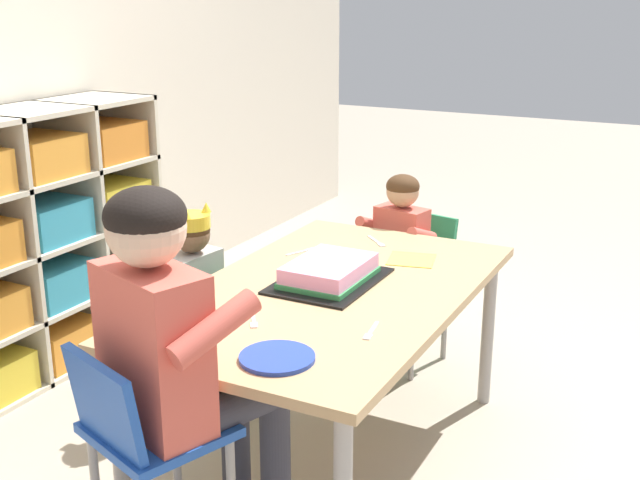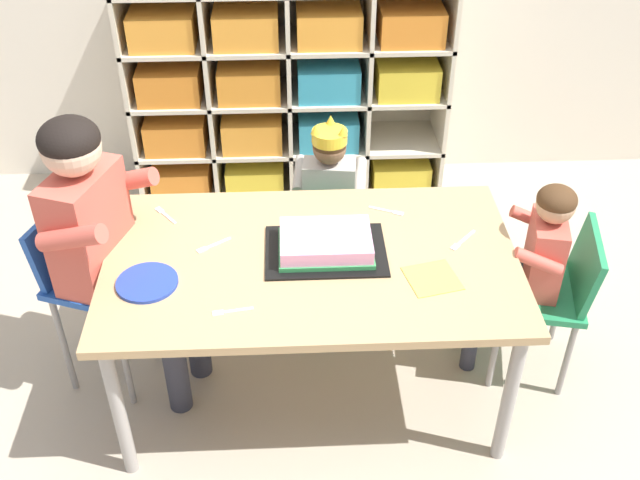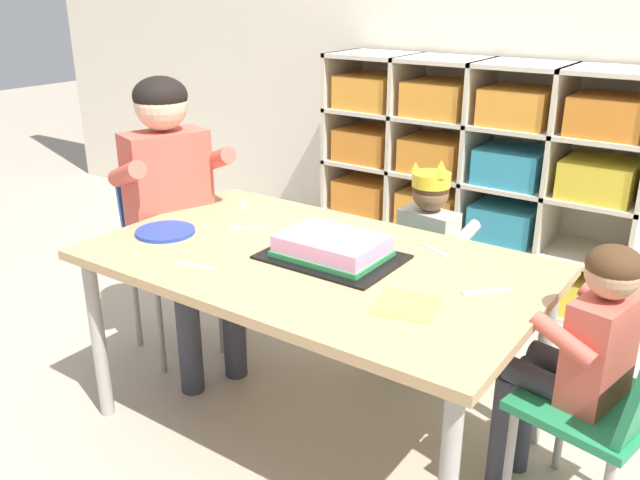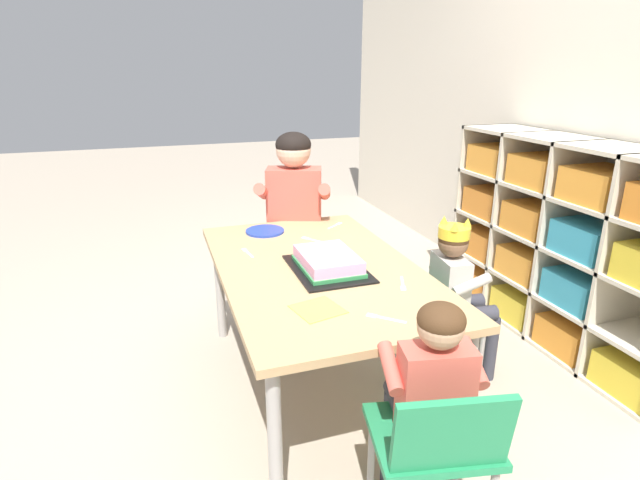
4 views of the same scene
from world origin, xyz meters
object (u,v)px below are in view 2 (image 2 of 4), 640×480
classroom_chair_adult_side (90,278)px  child_with_crown (330,184)px  fork_at_table_front_edge (389,211)px  fork_by_napkin (462,241)px  activity_table (311,271)px  fork_near_child_seat (212,246)px  fork_scattered_mid_table (230,311)px  classroom_chair_guest_side (552,287)px  paper_plate_stack (147,283)px  birthday_cake_on_tray (326,245)px  fork_near_cake_tray (165,214)px  guest_at_table_side (530,256)px  classroom_chair_blue (328,228)px  adult_helper_seated (106,231)px

classroom_chair_adult_side → child_with_crown: bearing=-39.8°
fork_at_table_front_edge → child_with_crown: bearing=-40.0°
classroom_chair_adult_side → fork_by_napkin: classroom_chair_adult_side is taller
activity_table → fork_near_child_seat: bearing=166.9°
fork_near_child_seat → fork_at_table_front_edge: same height
fork_scattered_mid_table → child_with_crown: bearing=58.9°
classroom_chair_guest_side → paper_plate_stack: paper_plate_stack is taller
birthday_cake_on_tray → fork_near_cake_tray: size_ratio=3.69×
classroom_chair_adult_side → fork_scattered_mid_table: bearing=-106.1°
fork_near_child_seat → fork_at_table_front_edge: 0.65m
paper_plate_stack → fork_by_napkin: paper_plate_stack is taller
guest_at_table_side → fork_near_child_seat: (-1.11, -0.02, 0.10)m
guest_at_table_side → fork_near_child_seat: bearing=-77.4°
classroom_chair_blue → classroom_chair_guest_side: size_ratio=0.94×
classroom_chair_adult_side → classroom_chair_guest_side: bearing=-72.0°
fork_near_child_seat → child_with_crown: bearing=18.3°
fork_near_child_seat → adult_helper_seated: bearing=144.6°
child_with_crown → fork_by_napkin: (0.42, -0.58, 0.13)m
paper_plate_stack → fork_at_table_front_edge: (0.81, 0.37, -0.00)m
child_with_crown → guest_at_table_side: (0.68, -0.55, 0.03)m
activity_table → fork_near_child_seat: (-0.33, 0.08, 0.06)m
classroom_chair_blue → fork_at_table_front_edge: (0.20, -0.28, 0.28)m
activity_table → guest_at_table_side: guest_at_table_side is taller
adult_helper_seated → paper_plate_stack: bearing=-122.4°
classroom_chair_blue → fork_near_child_seat: fork_near_child_seat is taller
classroom_chair_adult_side → classroom_chair_guest_side: (1.66, -0.05, -0.07)m
adult_helper_seated → fork_by_napkin: size_ratio=9.72×
birthday_cake_on_tray → classroom_chair_blue: bearing=85.8°
activity_table → fork_near_cake_tray: 0.59m
paper_plate_stack → fork_by_napkin: 1.06m
classroom_chair_guest_side → guest_at_table_side: size_ratio=0.76×
fork_near_cake_tray → fork_scattered_mid_table: bearing=-11.5°
classroom_chair_adult_side → birthday_cake_on_tray: 0.86m
classroom_chair_adult_side → adult_helper_seated: (0.10, -0.04, 0.23)m
fork_by_napkin → paper_plate_stack: bearing=143.0°
adult_helper_seated → fork_near_cake_tray: (0.16, 0.19, -0.07)m
fork_near_child_seat → classroom_chair_adult_side: bearing=140.2°
adult_helper_seated → guest_at_table_side: adult_helper_seated is taller
birthday_cake_on_tray → paper_plate_stack: size_ratio=2.05×
paper_plate_stack → fork_near_child_seat: size_ratio=1.68×
fork_near_cake_tray → fork_at_table_front_edge: 0.80m
adult_helper_seated → classroom_chair_guest_side: size_ratio=1.76×
guest_at_table_side → fork_at_table_front_edge: guest_at_table_side is taller
classroom_chair_adult_side → fork_scattered_mid_table: 0.67m
fork_by_napkin → fork_near_child_seat: 0.85m
classroom_chair_blue → fork_near_child_seat: 0.68m
adult_helper_seated → birthday_cake_on_tray: 0.73m
guest_at_table_side → fork_scattered_mid_table: bearing=-59.6°
adult_helper_seated → paper_plate_stack: 0.26m
birthday_cake_on_tray → paper_plate_stack: 0.59m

